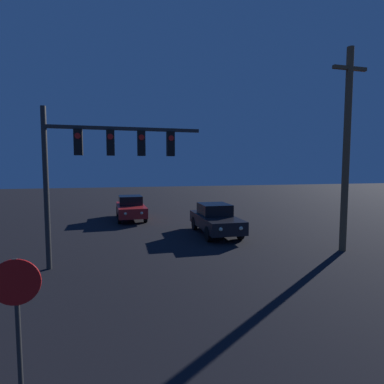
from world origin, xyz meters
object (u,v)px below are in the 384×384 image
car_far (131,208)px  utility_pole (346,148)px  stop_sign (17,305)px  car_near (215,219)px  traffic_signal_mast (100,156)px

car_far → utility_pole: 13.62m
stop_sign → utility_pole: size_ratio=0.27×
car_near → utility_pole: 7.04m
car_near → stop_sign: (-6.47, -10.28, 0.74)m
car_near → utility_pole: (4.23, -4.37, 3.54)m
car_near → utility_pole: size_ratio=0.56×
car_near → car_far: size_ratio=1.00×
traffic_signal_mast → utility_pole: bearing=-3.1°
car_far → utility_pole: bearing=127.8°
stop_sign → car_near: bearing=57.8°
car_far → traffic_signal_mast: size_ratio=0.84×
car_far → utility_pole: (8.38, -10.14, 3.54)m
stop_sign → utility_pole: (10.70, 5.91, 2.80)m
traffic_signal_mast → stop_sign: (-0.89, -6.44, -2.39)m
traffic_signal_mast → utility_pole: size_ratio=0.67×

